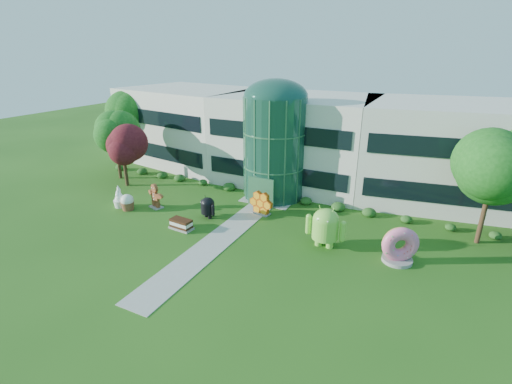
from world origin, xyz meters
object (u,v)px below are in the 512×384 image
at_px(android_green, 325,225).
at_px(gingerbread, 155,196).
at_px(android_black, 208,206).
at_px(donut, 399,244).

distance_m(android_green, gingerbread, 16.26).
bearing_deg(android_green, android_black, 178.31).
bearing_deg(android_black, android_green, 19.37).
distance_m(android_green, donut, 5.24).
distance_m(android_black, gingerbread, 5.60).
relative_size(android_green, gingerbread, 1.39).
relative_size(android_green, android_black, 1.62).
relative_size(android_black, donut, 0.81).
bearing_deg(donut, android_green, 154.69).
bearing_deg(donut, gingerbread, 152.68).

